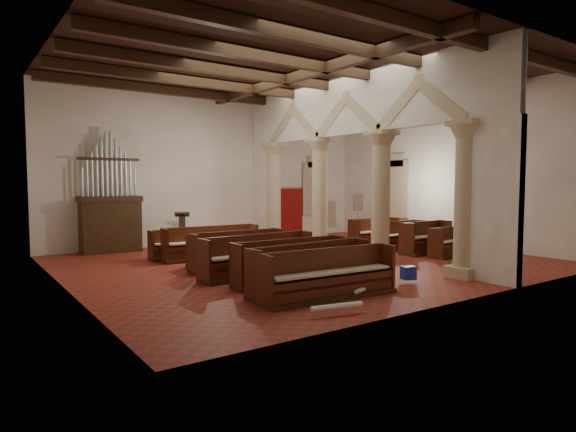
# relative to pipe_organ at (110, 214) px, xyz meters

# --- Properties ---
(floor) EXTENTS (14.00, 14.00, 0.00)m
(floor) POSITION_rel_pipe_organ_xyz_m (4.50, -5.50, -1.37)
(floor) COLOR maroon
(floor) RESTS_ON ground
(ceiling) EXTENTS (14.00, 14.00, 0.00)m
(ceiling) POSITION_rel_pipe_organ_xyz_m (4.50, -5.50, 4.63)
(ceiling) COLOR black
(ceiling) RESTS_ON wall_back
(wall_back) EXTENTS (14.00, 0.02, 6.00)m
(wall_back) POSITION_rel_pipe_organ_xyz_m (4.50, 0.50, 1.63)
(wall_back) COLOR white
(wall_back) RESTS_ON floor
(wall_front) EXTENTS (14.00, 0.02, 6.00)m
(wall_front) POSITION_rel_pipe_organ_xyz_m (4.50, -11.50, 1.63)
(wall_front) COLOR white
(wall_front) RESTS_ON floor
(wall_left) EXTENTS (0.02, 12.00, 6.00)m
(wall_left) POSITION_rel_pipe_organ_xyz_m (-2.50, -5.50, 1.63)
(wall_left) COLOR white
(wall_left) RESTS_ON floor
(wall_right) EXTENTS (0.02, 12.00, 6.00)m
(wall_right) POSITION_rel_pipe_organ_xyz_m (11.50, -5.50, 1.63)
(wall_right) COLOR white
(wall_right) RESTS_ON floor
(ceiling_beams) EXTENTS (13.80, 11.80, 0.30)m
(ceiling_beams) POSITION_rel_pipe_organ_xyz_m (4.50, -5.50, 4.45)
(ceiling_beams) COLOR #372511
(ceiling_beams) RESTS_ON wall_back
(arcade) EXTENTS (0.90, 11.90, 6.00)m
(arcade) POSITION_rel_pipe_organ_xyz_m (6.30, -5.50, 2.19)
(arcade) COLOR #C1AE90
(arcade) RESTS_ON floor
(window_right_a) EXTENTS (0.03, 1.00, 2.20)m
(window_right_a) POSITION_rel_pipe_organ_xyz_m (11.48, -7.00, 0.83)
(window_right_a) COLOR #306C54
(window_right_a) RESTS_ON wall_right
(window_right_b) EXTENTS (0.03, 1.00, 2.20)m
(window_right_b) POSITION_rel_pipe_organ_xyz_m (11.48, -3.00, 0.83)
(window_right_b) COLOR #306C54
(window_right_b) RESTS_ON wall_right
(window_back) EXTENTS (1.00, 0.03, 2.20)m
(window_back) POSITION_rel_pipe_organ_xyz_m (9.50, 0.48, 0.83)
(window_back) COLOR #306C54
(window_back) RESTS_ON wall_back
(pipe_organ) EXTENTS (2.10, 0.85, 4.40)m
(pipe_organ) POSITION_rel_pipe_organ_xyz_m (0.00, 0.00, 0.00)
(pipe_organ) COLOR #372511
(pipe_organ) RESTS_ON floor
(lectern) EXTENTS (0.67, 0.71, 1.37)m
(lectern) POSITION_rel_pipe_organ_xyz_m (2.63, -0.16, -0.80)
(lectern) COLOR #322210
(lectern) RESTS_ON floor
(dossal_curtain) EXTENTS (1.80, 0.07, 2.17)m
(dossal_curtain) POSITION_rel_pipe_organ_xyz_m (8.00, 0.42, -0.21)
(dossal_curtain) COLOR maroon
(dossal_curtain) RESTS_ON floor
(processional_banner) EXTENTS (0.47, 0.60, 2.11)m
(processional_banner) POSITION_rel_pipe_organ_xyz_m (10.34, -1.72, -0.61)
(processional_banner) COLOR #372511
(processional_banner) RESTS_ON floor
(hymnal_box_a) EXTENTS (0.39, 0.35, 0.32)m
(hymnal_box_a) POSITION_rel_pipe_organ_xyz_m (4.55, -9.66, -1.11)
(hymnal_box_a) COLOR #17148C
(hymnal_box_a) RESTS_ON floor
(hymnal_box_b) EXTENTS (0.29, 0.24, 0.29)m
(hymnal_box_b) POSITION_rel_pipe_organ_xyz_m (4.72, -7.54, -1.13)
(hymnal_box_b) COLOR #16309B
(hymnal_box_b) RESTS_ON floor
(hymnal_box_c) EXTENTS (0.31, 0.26, 0.30)m
(hymnal_box_c) POSITION_rel_pipe_organ_xyz_m (4.08, -5.36, -1.12)
(hymnal_box_c) COLOR navy
(hymnal_box_c) RESTS_ON floor
(tube_heater_a) EXTENTS (1.07, 0.33, 0.11)m
(tube_heater_a) POSITION_rel_pipe_organ_xyz_m (1.24, -10.80, -1.21)
(tube_heater_a) COLOR white
(tube_heater_a) RESTS_ON floor
(tube_heater_b) EXTENTS (0.92, 0.40, 0.09)m
(tube_heater_b) POSITION_rel_pipe_organ_xyz_m (2.80, -9.97, -1.21)
(tube_heater_b) COLOR white
(tube_heater_b) RESTS_ON floor
(nave_pew_0) EXTENTS (3.26, 0.91, 1.07)m
(nave_pew_0) POSITION_rel_pipe_organ_xyz_m (1.97, -9.73, -1.02)
(nave_pew_0) COLOR #372511
(nave_pew_0) RESTS_ON floor
(nave_pew_1) EXTENTS (3.26, 0.94, 1.10)m
(nave_pew_1) POSITION_rel_pipe_organ_xyz_m (2.03, -9.01, -1.01)
(nave_pew_1) COLOR #372511
(nave_pew_1) RESTS_ON floor
(nave_pew_2) EXTENTS (3.12, 0.79, 1.08)m
(nave_pew_2) POSITION_rel_pipe_organ_xyz_m (2.22, -7.95, -1.02)
(nave_pew_2) COLOR #372511
(nave_pew_2) RESTS_ON floor
(nave_pew_3) EXTENTS (3.33, 0.94, 1.10)m
(nave_pew_3) POSITION_rel_pipe_organ_xyz_m (1.99, -6.76, -1.01)
(nave_pew_3) COLOR #372511
(nave_pew_3) RESTS_ON floor
(nave_pew_4) EXTENTS (2.86, 0.75, 1.10)m
(nave_pew_4) POSITION_rel_pipe_organ_xyz_m (2.08, -5.55, -1.01)
(nave_pew_4) COLOR #372511
(nave_pew_4) RESTS_ON floor
(nave_pew_5) EXTENTS (2.88, 0.65, 0.96)m
(nave_pew_5) POSITION_rel_pipe_organ_xyz_m (2.38, -4.70, -1.06)
(nave_pew_5) COLOR #372511
(nave_pew_5) RESTS_ON floor
(nave_pew_6) EXTENTS (3.18, 0.86, 1.07)m
(nave_pew_6) POSITION_rel_pipe_organ_xyz_m (2.26, -3.43, -1.02)
(nave_pew_6) COLOR #372511
(nave_pew_6) RESTS_ON floor
(nave_pew_7) EXTENTS (2.78, 0.76, 0.95)m
(nave_pew_7) POSITION_rel_pipe_organ_xyz_m (1.86, -2.74, -1.06)
(nave_pew_7) COLOR #372511
(nave_pew_7) RESTS_ON floor
(aisle_pew_0) EXTENTS (1.76, 0.78, 1.00)m
(aisle_pew_0) POSITION_rel_pipe_organ_xyz_m (9.00, -7.59, -1.03)
(aisle_pew_0) COLOR #372511
(aisle_pew_0) RESTS_ON floor
(aisle_pew_1) EXTENTS (2.18, 0.83, 1.12)m
(aisle_pew_1) POSITION_rel_pipe_organ_xyz_m (8.94, -6.65, -0.99)
(aisle_pew_1) COLOR #372511
(aisle_pew_1) RESTS_ON floor
(aisle_pew_2) EXTENTS (2.16, 0.74, 1.06)m
(aisle_pew_2) POSITION_rel_pipe_organ_xyz_m (8.92, -5.49, -1.02)
(aisle_pew_2) COLOR #372511
(aisle_pew_2) RESTS_ON floor
(aisle_pew_3) EXTENTS (2.18, 0.74, 1.09)m
(aisle_pew_3) POSITION_rel_pipe_organ_xyz_m (8.75, -4.32, -1.00)
(aisle_pew_3) COLOR #372511
(aisle_pew_3) RESTS_ON floor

